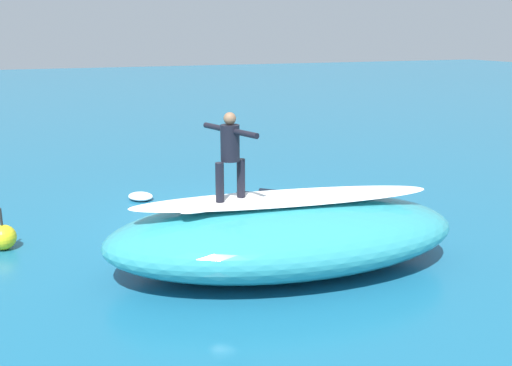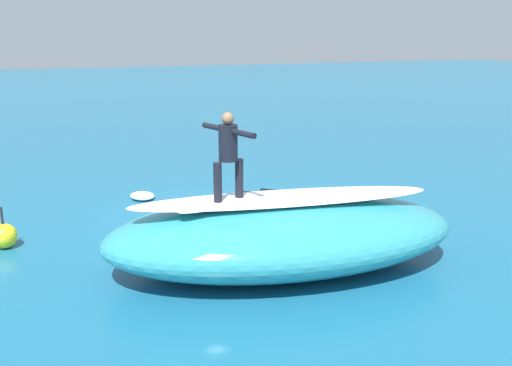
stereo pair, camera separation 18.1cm
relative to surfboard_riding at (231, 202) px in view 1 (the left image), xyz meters
name	(u,v)px [view 1 (the left image)]	position (x,y,z in m)	size (l,w,h in m)	color
ground_plane	(222,221)	(-0.74, -2.82, -1.35)	(120.00, 120.00, 0.00)	#196084
wave_crest	(284,234)	(-0.99, 0.13, -0.70)	(6.54, 3.14, 1.30)	teal
wave_foam_lip	(285,198)	(-0.99, 0.13, 0.00)	(5.56, 1.10, 0.08)	white
surfboard_riding	(231,202)	(0.00, 0.00, 0.00)	(2.08, 0.53, 0.09)	silver
surfer_riding	(230,150)	(0.00, 0.00, 0.94)	(0.59, 1.42, 1.54)	black
surfboard_paddling	(273,201)	(-2.46, -3.81, -1.31)	(2.25, 0.56, 0.06)	#E0563D
surfer_paddling	(269,195)	(-2.38, -3.89, -1.16)	(1.24, 1.20, 0.28)	black
buoy_marker	(3,237)	(3.89, -2.77, -1.09)	(0.51, 0.51, 0.87)	yellow
foam_patch_near	(141,196)	(0.68, -5.28, -1.26)	(0.72, 0.58, 0.18)	white
foam_patch_mid	(354,193)	(-4.71, -3.56, -1.27)	(0.85, 0.57, 0.16)	white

